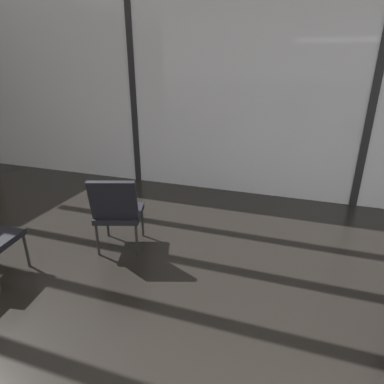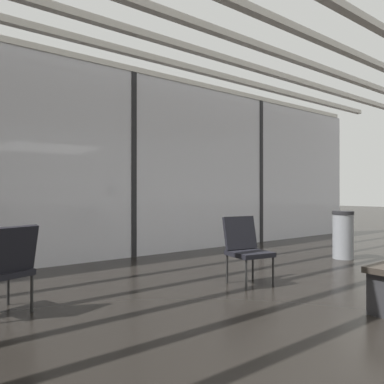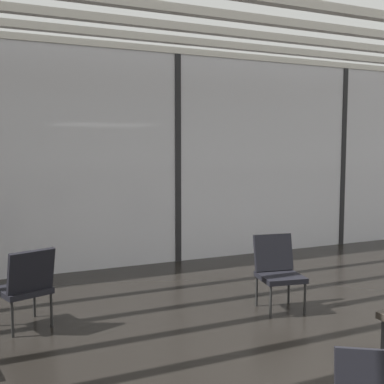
% 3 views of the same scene
% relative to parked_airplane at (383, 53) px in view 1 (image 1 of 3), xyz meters
% --- Properties ---
extents(glass_curtain_wall, '(14.00, 0.08, 3.43)m').
position_rel_parked_airplane_xyz_m(glass_curtain_wall, '(-1.04, -5.84, -0.47)').
color(glass_curtain_wall, silver).
rests_on(glass_curtain_wall, ground).
extents(window_mullion_0, '(0.10, 0.12, 3.43)m').
position_rel_parked_airplane_xyz_m(window_mullion_0, '(-4.54, -5.84, -0.47)').
color(window_mullion_0, black).
rests_on(window_mullion_0, ground).
extents(window_mullion_1, '(0.10, 0.12, 3.43)m').
position_rel_parked_airplane_xyz_m(window_mullion_1, '(-1.04, -5.84, -0.47)').
color(window_mullion_1, black).
rests_on(window_mullion_1, ground).
extents(parked_airplane, '(14.63, 4.37, 4.37)m').
position_rel_parked_airplane_xyz_m(parked_airplane, '(0.00, 0.00, 0.00)').
color(parked_airplane, silver).
rests_on(parked_airplane, ground).
extents(lounge_chair_2, '(0.62, 0.65, 0.87)m').
position_rel_parked_airplane_xyz_m(lounge_chair_2, '(-3.65, -8.03, -1.69)').
color(lounge_chair_2, black).
rests_on(lounge_chair_2, ground).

